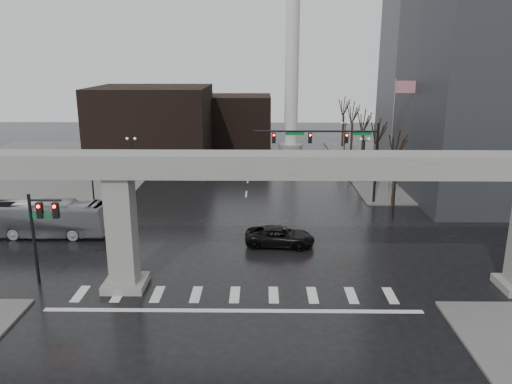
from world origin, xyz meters
TOP-DOWN VIEW (x-y plane):
  - ground at (0.00, 0.00)m, footprint 160.00×160.00m
  - sidewalk_ne at (26.00, 36.00)m, footprint 28.00×36.00m
  - sidewalk_nw at (-26.00, 36.00)m, footprint 28.00×36.00m
  - elevated_guideway at (1.26, 0.00)m, footprint 48.00×2.60m
  - building_far_left at (-14.00, 42.00)m, footprint 16.00×14.00m
  - building_far_mid at (-2.00, 52.00)m, footprint 10.00×10.00m
  - smokestack at (6.00, 46.00)m, footprint 3.60×3.60m
  - signal_mast_arm at (8.99, 18.80)m, footprint 12.12×0.43m
  - signal_left_pole at (-12.25, 0.50)m, footprint 2.30×0.30m
  - flagpole_assembly at (15.29, 22.00)m, footprint 2.06×0.12m
  - lamp_right_0 at (13.50, 14.00)m, footprint 1.22×0.32m
  - lamp_right_1 at (13.50, 28.00)m, footprint 1.22×0.32m
  - lamp_right_2 at (13.50, 42.00)m, footprint 1.22×0.32m
  - lamp_left_0 at (-13.50, 14.00)m, footprint 1.22×0.32m
  - lamp_left_1 at (-13.50, 28.00)m, footprint 1.22×0.32m
  - lamp_left_2 at (-13.50, 42.00)m, footprint 1.22×0.32m
  - tree_right_0 at (14.53, 18.02)m, footprint 1.09×1.58m
  - tree_right_1 at (14.53, 26.02)m, footprint 1.09×1.61m
  - tree_right_2 at (14.53, 34.02)m, footprint 1.10×1.63m
  - tree_right_3 at (14.53, 42.02)m, footprint 1.11×1.66m
  - tree_right_4 at (14.53, 50.02)m, footprint 1.12×1.69m
  - pickup_truck at (3.06, 7.28)m, footprint 5.54×2.92m
  - city_bus at (-16.11, 9.22)m, footprint 10.60×2.71m

SIDE VIEW (x-z plane):
  - ground at x=0.00m, z-range 0.00..0.00m
  - sidewalk_ne at x=26.00m, z-range 0.00..0.15m
  - sidewalk_nw at x=-26.00m, z-range 0.00..0.15m
  - pickup_truck at x=3.06m, z-range 0.00..1.49m
  - city_bus at x=-16.11m, z-range 0.00..2.94m
  - tree_right_0 at x=14.53m, z-range -0.97..6.54m
  - tree_right_1 at x=14.53m, z-range -0.99..6.69m
  - tree_right_2 at x=14.53m, z-range -1.01..6.84m
  - tree_right_3 at x=14.53m, z-range -1.03..6.99m
  - tree_right_4 at x=14.53m, z-range -1.05..7.14m
  - lamp_right_0 at x=13.50m, z-range 0.92..6.03m
  - lamp_right_1 at x=13.50m, z-range 0.92..6.03m
  - lamp_right_2 at x=13.50m, z-range 0.92..6.03m
  - lamp_left_0 at x=-13.50m, z-range 0.92..6.03m
  - lamp_left_1 at x=-13.50m, z-range 0.92..6.03m
  - lamp_left_2 at x=-13.50m, z-range 0.92..6.03m
  - building_far_mid at x=-2.00m, z-range 0.00..8.00m
  - signal_left_pole at x=-12.25m, z-range 1.07..7.07m
  - building_far_left at x=-14.00m, z-range 0.00..10.00m
  - signal_mast_arm at x=8.99m, z-range 1.83..9.83m
  - elevated_guideway at x=1.26m, z-range 2.53..11.23m
  - flagpole_assembly at x=15.29m, z-range 1.53..13.53m
  - smokestack at x=6.00m, z-range -1.65..28.35m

